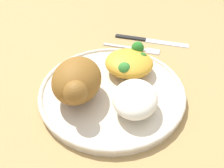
# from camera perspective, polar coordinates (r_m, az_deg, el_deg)

# --- Properties ---
(ground_plane) EXTENTS (2.00, 2.00, 0.00)m
(ground_plane) POSITION_cam_1_polar(r_m,az_deg,el_deg) (0.49, 0.00, -2.51)
(ground_plane) COLOR #A6834C
(plate) EXTENTS (0.28, 0.28, 0.02)m
(plate) POSITION_cam_1_polar(r_m,az_deg,el_deg) (0.48, 0.00, -1.67)
(plate) COLOR beige
(plate) RESTS_ON ground_plane
(roasted_chicken) EXTENTS (0.12, 0.09, 0.07)m
(roasted_chicken) POSITION_cam_1_polar(r_m,az_deg,el_deg) (0.44, -8.14, 0.70)
(roasted_chicken) COLOR brown
(roasted_chicken) RESTS_ON plate
(rice_pile) EXTENTS (0.09, 0.08, 0.04)m
(rice_pile) POSITION_cam_1_polar(r_m,az_deg,el_deg) (0.43, 5.36, -3.37)
(rice_pile) COLOR white
(rice_pile) RESTS_ON plate
(mac_cheese_with_broccoli) EXTENTS (0.10, 0.10, 0.05)m
(mac_cheese_with_broccoli) POSITION_cam_1_polar(r_m,az_deg,el_deg) (0.51, 4.02, 5.00)
(mac_cheese_with_broccoli) COLOR gold
(mac_cheese_with_broccoli) RESTS_ON plate
(fork) EXTENTS (0.03, 0.14, 0.01)m
(fork) POSITION_cam_1_polar(r_m,az_deg,el_deg) (0.62, 5.28, 8.24)
(fork) COLOR #B2B2B7
(fork) RESTS_ON ground_plane
(knife) EXTENTS (0.03, 0.19, 0.01)m
(knife) POSITION_cam_1_polar(r_m,az_deg,el_deg) (0.66, 7.64, 10.19)
(knife) COLOR black
(knife) RESTS_ON ground_plane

